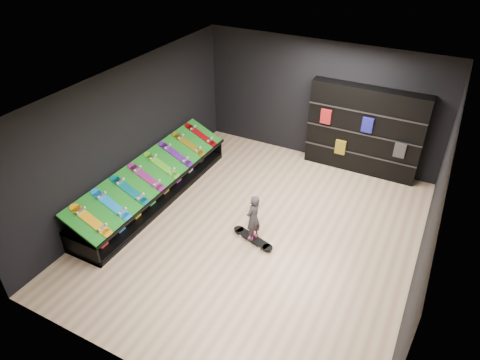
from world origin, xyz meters
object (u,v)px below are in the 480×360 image
at_px(back_shelving, 364,131).
at_px(child, 253,226).
at_px(display_rack, 154,189).
at_px(floor_skateboard, 253,239).

bearing_deg(back_shelving, child, -107.62).
height_order(back_shelving, child, back_shelving).
distance_m(display_rack, back_shelving, 5.06).
xyz_separation_m(back_shelving, child, (-1.15, -3.61, -0.68)).
bearing_deg(child, floor_skateboard, 180.00).
xyz_separation_m(display_rack, back_shelving, (3.73, 3.32, 0.82)).
bearing_deg(floor_skateboard, back_shelving, 89.35).
bearing_deg(child, display_rack, -84.97).
bearing_deg(back_shelving, floor_skateboard, -107.62).
relative_size(display_rack, back_shelving, 1.68).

